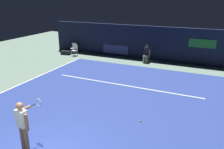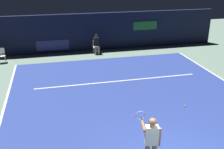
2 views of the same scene
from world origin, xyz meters
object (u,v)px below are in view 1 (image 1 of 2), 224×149
Objects in this scene: line_judge_on_chair at (146,53)px; courtside_chair_near at (74,47)px; tennis_ball at (140,121)px; equipment_bag at (66,53)px; tennis_player at (23,124)px; courtside_chair_far at (75,50)px.

line_judge_on_chair reaches higher than courtside_chair_near.
tennis_ball is (8.82, -8.61, -0.46)m from courtside_chair_near.
courtside_chair_near is 0.90m from equipment_bag.
tennis_player reaches higher than equipment_bag.
tennis_player is at bearing -63.02° from courtside_chair_near.
line_judge_on_chair is 6.05m from courtside_chair_far.
tennis_ball is at bearing -75.03° from line_judge_on_chair.
courtside_chair_near is (-6.58, 0.23, -0.18)m from line_judge_on_chair.
tennis_player is 13.26m from courtside_chair_near.
tennis_ball is at bearing -44.31° from courtside_chair_near.
courtside_chair_far is (-5.46, 11.12, -0.49)m from tennis_player.
equipment_bag is at bearing -176.17° from courtside_chair_far.
tennis_player is 12.40m from courtside_chair_far.
line_judge_on_chair is at bearing 87.18° from tennis_player.
courtside_chair_near is 0.88m from courtside_chair_far.
tennis_ball is 0.08× the size of equipment_bag.
courtside_chair_near is 12.33m from tennis_ball.
tennis_ball is 12.09m from equipment_bag.
courtside_chair_near is at bearing 177.99° from line_judge_on_chair.
line_judge_on_chair is at bearing -2.01° from courtside_chair_near.
tennis_player reaches higher than courtside_chair_near.
courtside_chair_near is (-6.01, 11.80, -0.49)m from tennis_player.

